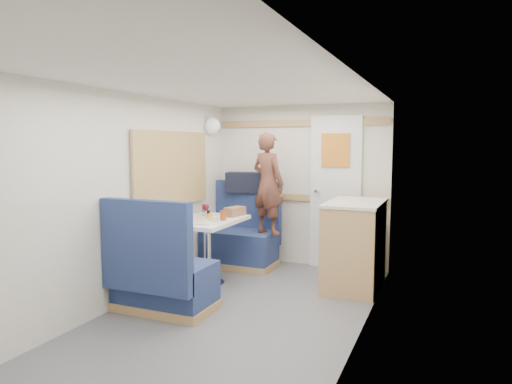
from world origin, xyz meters
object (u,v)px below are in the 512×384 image
at_px(dinette_table, 207,233).
at_px(bench_far, 241,242).
at_px(dome_light, 212,126).
at_px(tumbler_mid, 205,210).
at_px(pepper_grinder, 208,215).
at_px(tray, 201,222).
at_px(galley_counter, 354,244).
at_px(beer_glass, 223,216).
at_px(person, 268,183).
at_px(tumbler_left, 182,218).
at_px(orange_fruit, 209,217).
at_px(bench_near, 161,279).
at_px(wine_glass, 206,208).
at_px(cheese_block, 211,218).
at_px(salt_grinder, 207,213).
at_px(duffel_bag, 248,182).
at_px(bread_loaf, 235,212).

height_order(dinette_table, bench_far, bench_far).
xyz_separation_m(dome_light, tumbler_mid, (0.22, -0.60, -0.97)).
relative_size(dome_light, pepper_grinder, 2.13).
xyz_separation_m(tray, pepper_grinder, (-0.04, 0.24, 0.04)).
height_order(dinette_table, tray, tray).
distance_m(galley_counter, beer_glass, 1.42).
bearing_deg(dome_light, galley_counter, -9.18).
bearing_deg(person, tray, 90.48).
height_order(tumbler_left, tumbler_mid, tumbler_mid).
height_order(bench_far, person, person).
height_order(galley_counter, tumbler_left, galley_counter).
xyz_separation_m(orange_fruit, pepper_grinder, (-0.10, 0.15, -0.01)).
height_order(dinette_table, bench_near, bench_near).
relative_size(galley_counter, wine_glass, 5.48).
distance_m(bench_near, tumbler_mid, 1.22).
xyz_separation_m(tray, cheese_block, (0.08, 0.08, 0.03)).
xyz_separation_m(dome_light, salt_grinder, (0.34, -0.76, -0.98)).
relative_size(galley_counter, tumbler_left, 8.53).
xyz_separation_m(orange_fruit, salt_grinder, (-0.14, 0.21, -0.00)).
xyz_separation_m(dome_light, cheese_block, (0.51, -0.98, -0.99)).
bearing_deg(dome_light, tray, -67.92).
distance_m(orange_fruit, wine_glass, 0.16).
relative_size(bench_near, orange_fruit, 15.44).
bearing_deg(salt_grinder, tumbler_left, -98.14).
bearing_deg(duffel_bag, beer_glass, -89.46).
relative_size(bench_near, tumbler_mid, 8.66).
height_order(bench_near, person, person).
distance_m(tray, pepper_grinder, 0.24).
xyz_separation_m(person, wine_glass, (-0.39, -0.82, -0.21)).
distance_m(bench_near, pepper_grinder, 1.01).
distance_m(duffel_bag, beer_glass, 1.16).
bearing_deg(tumbler_mid, bread_loaf, 11.42).
height_order(galley_counter, salt_grinder, galley_counter).
height_order(bench_near, wine_glass, bench_near).
height_order(galley_counter, tray, galley_counter).
bearing_deg(bench_near, pepper_grinder, 90.15).
bearing_deg(bench_near, tray, 86.52).
bearing_deg(tumbler_left, wine_glass, 72.03).
distance_m(dinette_table, pepper_grinder, 0.20).
bearing_deg(orange_fruit, bench_far, 95.38).
relative_size(tumbler_mid, bread_loaf, 0.50).
bearing_deg(galley_counter, bench_far, 167.90).
height_order(wine_glass, tumbler_left, wine_glass).
bearing_deg(person, dome_light, 15.51).
bearing_deg(tray, tumbler_mid, 114.14).
bearing_deg(dinette_table, orange_fruit, -52.88).
xyz_separation_m(bench_near, pepper_grinder, (-0.00, 0.89, 0.47)).
height_order(bench_far, tumbler_mid, bench_far).
distance_m(cheese_block, pepper_grinder, 0.20).
relative_size(bench_far, duffel_bag, 1.95).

